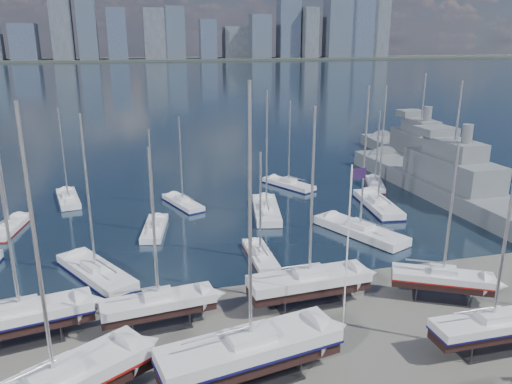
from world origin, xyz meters
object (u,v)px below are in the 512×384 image
object	(u,v)px
sailboat_cradle_0	(21,317)
naval_ship_east	(449,187)
naval_ship_west	(418,155)
flagpole	(349,237)

from	to	relation	value
sailboat_cradle_0	naval_ship_east	bearing A→B (deg)	13.19
sailboat_cradle_0	naval_ship_east	distance (m)	57.04
sailboat_cradle_0	naval_ship_west	xyz separation A→B (m)	(59.39, 43.00, -0.42)
sailboat_cradle_0	naval_ship_west	bearing A→B (deg)	25.17
naval_ship_east	flagpole	world-z (taller)	naval_ship_east
naval_ship_east	flagpole	size ratio (longest dim) A/B	3.42
naval_ship_east	naval_ship_west	size ratio (longest dim) A/B	1.14
sailboat_cradle_0	flagpole	bearing A→B (deg)	-20.94
flagpole	naval_ship_west	bearing A→B (deg)	53.05
sailboat_cradle_0	naval_ship_west	distance (m)	73.32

